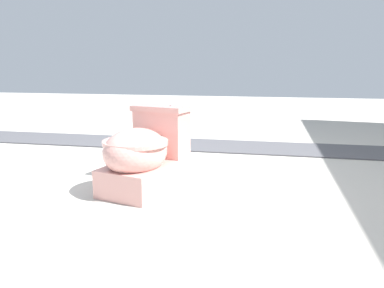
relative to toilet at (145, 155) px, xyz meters
name	(u,v)px	position (x,y,z in m)	size (l,w,h in m)	color
ground_plane	(171,186)	(-0.08, 0.15, -0.22)	(14.00, 14.00, 0.00)	#B7B2A8
gravel_strip	(256,148)	(-1.32, 0.65, -0.21)	(0.56, 8.00, 0.01)	#4C4C51
toilet	(145,155)	(0.00, 0.00, 0.00)	(0.70, 0.52, 0.52)	#E09E93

